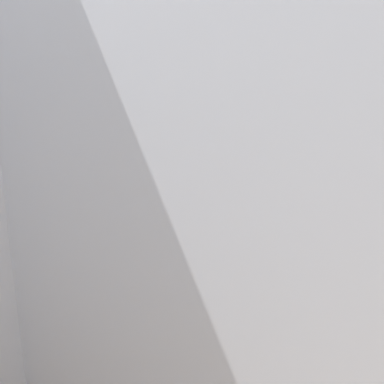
{
  "coord_description": "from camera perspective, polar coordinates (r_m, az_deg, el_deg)",
  "views": [
    {
      "loc": [
        -1.66,
        -1.28,
        1.5
      ],
      "look_at": [
        -0.08,
        -0.0,
        0.91
      ],
      "focal_mm": 43.32,
      "sensor_mm": 36.0,
      "label": 1
    }
  ],
  "objects": [
    {
      "name": "ground_plane",
      "position": [
        2.58,
        1.14,
        -19.28
      ],
      "size": [
        6.0,
        6.0,
        0.0
      ],
      "primitive_type": "plane",
      "color": "olive"
    },
    {
      "name": "wall_back",
      "position": [
        2.35,
        -5.96,
        11.35
      ],
      "size": [
        6.0,
        0.06,
        2.6
      ],
      "color": "silver",
      "rests_on": "ground"
    },
    {
      "name": "wall_left",
      "position": [
        1.57,
        -16.22,
        8.39
      ],
      "size": [
        0.05,
        6.0,
        2.6
      ],
      "primitive_type": "cube",
      "color": "silver",
      "rests_on": "ground"
    },
    {
      "name": "desk",
      "position": [
        2.61,
        6.36,
        -8.77
      ],
      "size": [
        1.38,
        0.65,
        0.73
      ],
      "color": "#4C2819",
      "rests_on": "ground"
    },
    {
      "name": "book_stack_tall",
      "position": [
        2.17,
        -2.25,
        -2.43
      ],
      "size": [
        0.26,
        0.2,
        0.15
      ],
      "color": "black",
      "rests_on": "desk"
    },
    {
      "name": "book_stack_keyboard_riser",
      "position": [
        2.09,
        3.55,
        -3.17
      ],
      "size": [
        0.25,
        0.22,
        0.16
      ],
      "color": "#338C4C",
      "rests_on": "desk"
    },
    {
      "name": "book_stack_side",
      "position": [
        2.56,
        6.81,
        0.96
      ],
      "size": [
        0.23,
        0.2,
        0.22
      ],
      "color": "teal",
      "rests_on": "desk"
    },
    {
      "name": "laptop",
      "position": [
        2.18,
        -3.59,
        1.12
      ],
      "size": [
        0.32,
        0.33,
        0.24
      ],
      "color": "#2D2D33",
      "rests_on": "book_stack_tall"
    },
    {
      "name": "keyboard",
      "position": [
        2.05,
        3.58,
        -0.67
      ],
      "size": [
        0.43,
        0.17,
        0.02
      ],
      "primitive_type": "cube",
      "rotation": [
        0.0,
        0.0,
        -0.07
      ],
      "color": "black",
      "rests_on": "book_stack_keyboard_riser"
    },
    {
      "name": "computer_mouse",
      "position": [
        2.49,
        5.13,
        -1.44
      ],
      "size": [
        0.06,
        0.1,
        0.04
      ],
      "primitive_type": "ellipsoid",
      "color": "#A5A8AD",
      "rests_on": "desk"
    },
    {
      "name": "mug",
      "position": [
        1.86,
        -8.17,
        -6.96
      ],
      "size": [
        0.12,
        0.08,
        0.09
      ],
      "color": "#B23F33",
      "rests_on": "desk"
    },
    {
      "name": "cell_phone",
      "position": [
        2.21,
        6.34,
        -4.17
      ],
      "size": [
        0.12,
        0.15,
        0.01
      ],
      "primitive_type": "cube",
      "rotation": [
        0.0,
        0.0,
        0.43
      ],
      "color": "black",
      "rests_on": "desk"
    }
  ]
}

